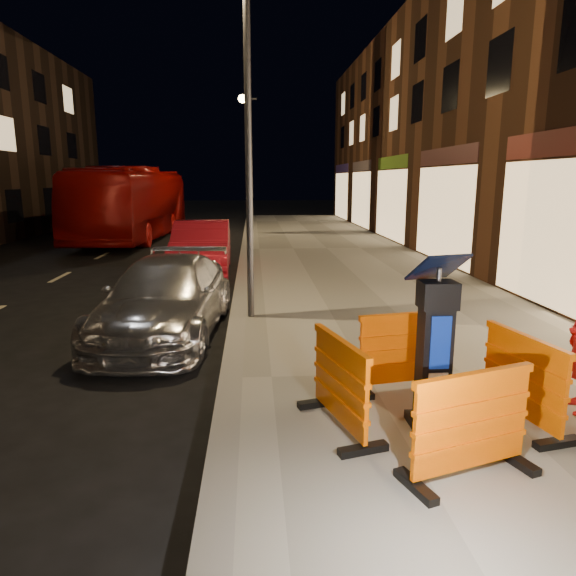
{
  "coord_description": "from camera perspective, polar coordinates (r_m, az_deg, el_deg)",
  "views": [
    {
      "loc": [
        0.31,
        -6.2,
        2.64
      ],
      "look_at": [
        0.8,
        1.0,
        1.1
      ],
      "focal_mm": 32.0,
      "sensor_mm": 36.0,
      "label": 1
    }
  ],
  "objects": [
    {
      "name": "kerb",
      "position": [
        6.72,
        -6.35,
        -10.48
      ],
      "size": [
        0.3,
        60.0,
        0.15
      ],
      "primitive_type": "cube",
      "color": "slate",
      "rests_on": "ground"
    },
    {
      "name": "street_lamp_mid",
      "position": [
        9.22,
        -4.41,
        15.17
      ],
      "size": [
        0.12,
        0.12,
        6.0
      ],
      "primitive_type": "cylinder",
      "color": "#3F3F44",
      "rests_on": "sidewalk"
    },
    {
      "name": "street_lamp_far",
      "position": [
        24.21,
        -4.13,
        13.2
      ],
      "size": [
        0.12,
        0.12,
        6.0
      ],
      "primitive_type": "cylinder",
      "color": "#3F3F44",
      "rests_on": "sidewalk"
    },
    {
      "name": "car_red",
      "position": [
        15.03,
        -9.45,
        1.75
      ],
      "size": [
        1.68,
        4.49,
        1.46
      ],
      "primitive_type": "imported",
      "rotation": [
        0.0,
        0.0,
        0.03
      ],
      "color": "#A81524",
      "rests_on": "ground"
    },
    {
      "name": "ground_plane",
      "position": [
        6.75,
        -6.33,
        -11.06
      ],
      "size": [
        120.0,
        120.0,
        0.0
      ],
      "primitive_type": "plane",
      "color": "black",
      "rests_on": "ground"
    },
    {
      "name": "barrier_bldgside",
      "position": [
        5.88,
        24.62,
        -9.19
      ],
      "size": [
        0.73,
        1.28,
        0.94
      ],
      "primitive_type": "cube",
      "rotation": [
        0.0,
        0.0,
        1.77
      ],
      "color": "#F96301",
      "rests_on": "sidewalk"
    },
    {
      "name": "bus_doubledecker",
      "position": [
        24.12,
        -16.53,
        5.24
      ],
      "size": [
        2.99,
        11.36,
        3.14
      ],
      "primitive_type": "imported",
      "rotation": [
        0.0,
        0.0,
        -0.03
      ],
      "color": "#8D0807",
      "rests_on": "ground"
    },
    {
      "name": "parking_kiosk",
      "position": [
        5.37,
        15.97,
        -6.27
      ],
      "size": [
        0.64,
        0.64,
        1.69
      ],
      "primitive_type": "cube",
      "rotation": [
        0.0,
        0.0,
        0.23
      ],
      "color": "black",
      "rests_on": "sidewalk"
    },
    {
      "name": "car_silver",
      "position": [
        9.16,
        -13.23,
        -5.05
      ],
      "size": [
        2.18,
        4.61,
        1.3
      ],
      "primitive_type": "imported",
      "rotation": [
        0.0,
        0.0,
        -0.08
      ],
      "color": "#BCBCC2",
      "rests_on": "ground"
    },
    {
      "name": "barrier_kerbside",
      "position": [
        5.26,
        5.79,
        -10.57
      ],
      "size": [
        0.8,
        1.3,
        0.94
      ],
      "primitive_type": "cube",
      "rotation": [
        0.0,
        0.0,
        1.84
      ],
      "color": "#F96301",
      "rests_on": "sidewalk"
    },
    {
      "name": "barrier_back",
      "position": [
        6.34,
        12.9,
        -6.83
      ],
      "size": [
        1.28,
        0.71,
        0.94
      ],
      "primitive_type": "cube",
      "rotation": [
        0.0,
        0.0,
        0.18
      ],
      "color": "#F96301",
      "rests_on": "sidewalk"
    },
    {
      "name": "barrier_front",
      "position": [
        4.69,
        19.7,
        -14.17
      ],
      "size": [
        1.3,
        0.85,
        0.94
      ],
      "primitive_type": "cube",
      "rotation": [
        0.0,
        0.0,
        0.32
      ],
      "color": "#F96301",
      "rests_on": "sidewalk"
    },
    {
      "name": "sidewalk",
      "position": [
        7.23,
        18.49,
        -9.39
      ],
      "size": [
        6.0,
        60.0,
        0.15
      ],
      "primitive_type": "cube",
      "color": "gray",
      "rests_on": "ground"
    }
  ]
}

